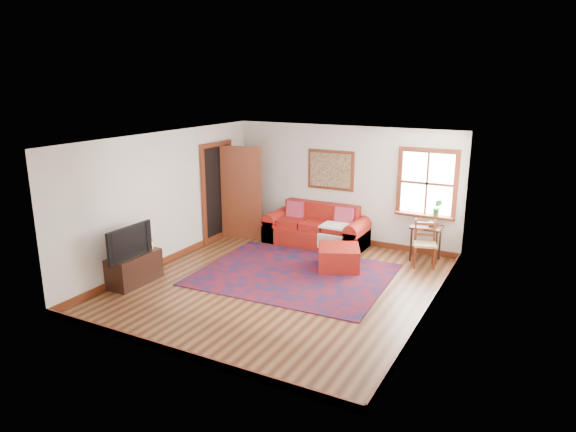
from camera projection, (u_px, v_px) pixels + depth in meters
The scene contains 13 objects.
ground at pixel (282, 284), 8.87m from camera, with size 5.50×5.50×0.00m, color #3E2010.
room_envelope at pixel (282, 190), 8.45m from camera, with size 5.04×5.54×2.52m.
window at pixel (428, 191), 10.03m from camera, with size 1.18×0.20×1.38m.
doorway at pixel (232, 191), 11.11m from camera, with size 0.89×1.08×2.14m.
framed_artwork at pixel (331, 170), 10.92m from camera, with size 1.05×0.07×0.85m.
persian_rug at pixel (294, 274), 9.27m from camera, with size 3.33×2.67×0.02m, color maroon.
red_leather_sofa at pixel (317, 231), 10.97m from camera, with size 2.17×0.89×0.85m.
red_ottoman at pixel (339, 258), 9.53m from camera, with size 0.74×0.74×0.43m, color maroon.
side_table at pixel (426, 232), 9.88m from camera, with size 0.58×0.43×0.69m.
ladder_back_chair at pixel (425, 242), 9.62m from camera, with size 0.51×0.50×0.88m.
media_cabinet at pixel (135, 269), 8.84m from camera, with size 0.43×0.96×0.53m, color black.
television at pixel (126, 241), 8.54m from camera, with size 0.97×0.13×0.56m, color black.
candle_hurricane at pixel (149, 244), 9.02m from camera, with size 0.12×0.12×0.18m.
Camera 1 is at (3.96, -7.25, 3.43)m, focal length 32.00 mm.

